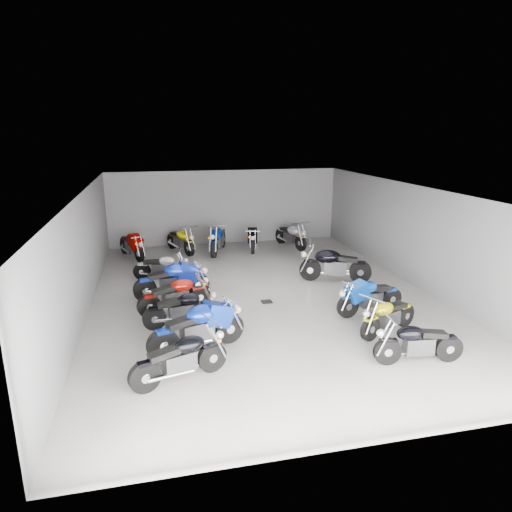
% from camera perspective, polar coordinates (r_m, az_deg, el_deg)
% --- Properties ---
extents(ground, '(14.00, 14.00, 0.00)m').
position_cam_1_polar(ground, '(13.88, 0.83, -5.02)').
color(ground, '#A09E98').
rests_on(ground, ground).
extents(wall_back, '(10.00, 0.10, 3.20)m').
position_cam_1_polar(wall_back, '(20.14, -3.89, 6.11)').
color(wall_back, slate).
rests_on(wall_back, ground).
extents(wall_left, '(0.10, 14.00, 3.20)m').
position_cam_1_polar(wall_left, '(13.19, -20.76, 0.13)').
color(wall_left, slate).
rests_on(wall_left, ground).
extents(wall_right, '(0.10, 14.00, 3.20)m').
position_cam_1_polar(wall_right, '(15.35, 19.32, 2.33)').
color(wall_right, slate).
rests_on(wall_right, ground).
extents(ceiling, '(10.00, 14.00, 0.04)m').
position_cam_1_polar(ceiling, '(13.11, 0.88, 8.28)').
color(ceiling, black).
rests_on(ceiling, wall_back).
extents(drain_grate, '(0.32, 0.32, 0.01)m').
position_cam_1_polar(drain_grate, '(13.43, 1.34, -5.72)').
color(drain_grate, black).
rests_on(drain_grate, ground).
extents(motorcycle_left_a, '(2.00, 0.84, 0.91)m').
position_cam_1_polar(motorcycle_left_a, '(9.37, -9.39, -12.48)').
color(motorcycle_left_a, black).
rests_on(motorcycle_left_a, ground).
extents(motorcycle_left_b, '(2.28, 0.91, 1.04)m').
position_cam_1_polar(motorcycle_left_b, '(10.47, -7.21, -8.87)').
color(motorcycle_left_b, black).
rests_on(motorcycle_left_b, ground).
extents(motorcycle_left_c, '(1.95, 0.46, 0.86)m').
position_cam_1_polar(motorcycle_left_c, '(11.84, -9.24, -6.50)').
color(motorcycle_left_c, black).
rests_on(motorcycle_left_c, ground).
extents(motorcycle_left_d, '(2.04, 0.72, 0.92)m').
position_cam_1_polar(motorcycle_left_d, '(12.72, -10.01, -4.82)').
color(motorcycle_left_d, black).
rests_on(motorcycle_left_d, ground).
extents(motorcycle_left_e, '(2.27, 0.52, 1.00)m').
position_cam_1_polar(motorcycle_left_e, '(13.79, -10.36, -3.03)').
color(motorcycle_left_e, black).
rests_on(motorcycle_left_e, ground).
extents(motorcycle_left_f, '(1.86, 0.73, 0.84)m').
position_cam_1_polar(motorcycle_left_f, '(15.46, -11.68, -1.39)').
color(motorcycle_left_f, black).
rests_on(motorcycle_left_f, ground).
extents(motorcycle_right_a, '(1.98, 0.45, 0.87)m').
position_cam_1_polar(motorcycle_right_a, '(10.50, 19.55, -10.16)').
color(motorcycle_right_a, black).
rests_on(motorcycle_right_a, ground).
extents(motorcycle_right_b, '(1.84, 0.93, 0.86)m').
position_cam_1_polar(motorcycle_right_b, '(11.72, 16.17, -7.16)').
color(motorcycle_right_b, black).
rests_on(motorcycle_right_b, ground).
extents(motorcycle_right_c, '(2.06, 0.56, 0.91)m').
position_cam_1_polar(motorcycle_right_c, '(12.82, 13.99, -4.91)').
color(motorcycle_right_c, black).
rests_on(motorcycle_right_c, ground).
extents(motorcycle_right_e, '(2.26, 1.01, 1.04)m').
position_cam_1_polar(motorcycle_right_e, '(15.26, 9.76, -1.10)').
color(motorcycle_right_e, black).
rests_on(motorcycle_right_e, ground).
extents(motorcycle_back_a, '(1.01, 2.04, 0.95)m').
position_cam_1_polar(motorcycle_back_a, '(18.50, -15.28, 1.34)').
color(motorcycle_back_a, black).
rests_on(motorcycle_back_a, ground).
extents(motorcycle_back_b, '(1.00, 2.05, 0.95)m').
position_cam_1_polar(motorcycle_back_b, '(18.90, -9.40, 1.98)').
color(motorcycle_back_b, black).
rests_on(motorcycle_back_b, ground).
extents(motorcycle_back_c, '(0.96, 2.31, 1.06)m').
position_cam_1_polar(motorcycle_back_c, '(18.66, -4.79, 2.13)').
color(motorcycle_back_c, black).
rests_on(motorcycle_back_c, ground).
extents(motorcycle_back_d, '(0.58, 2.10, 0.93)m').
position_cam_1_polar(motorcycle_back_d, '(19.10, -0.48, 2.28)').
color(motorcycle_back_d, black).
rests_on(motorcycle_back_d, ground).
extents(motorcycle_back_e, '(0.77, 2.13, 0.96)m').
position_cam_1_polar(motorcycle_back_e, '(19.56, 4.39, 2.61)').
color(motorcycle_back_e, black).
rests_on(motorcycle_back_e, ground).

